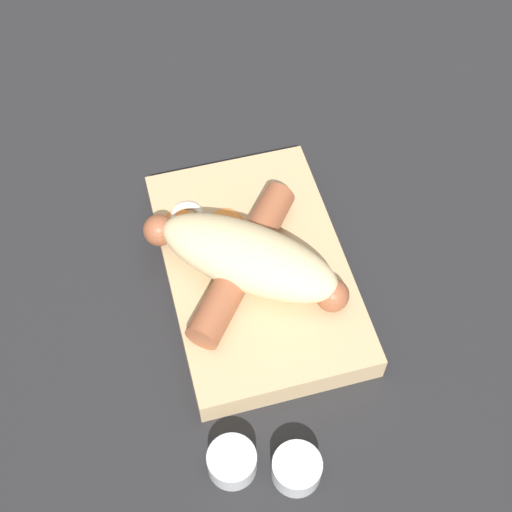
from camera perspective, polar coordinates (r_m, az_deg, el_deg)
name	(u,v)px	position (r m, az deg, el deg)	size (l,w,h in m)	color
ground_plane	(256,278)	(0.69, 0.00, -1.81)	(3.00, 3.00, 0.00)	#232326
food_tray	(256,270)	(0.68, 0.00, -1.16)	(0.26, 0.16, 0.03)	tan
bread_roll	(248,257)	(0.64, -0.62, -0.08)	(0.16, 0.17, 0.05)	beige
sausage	(243,262)	(0.65, -1.04, -0.45)	(0.15, 0.16, 0.03)	#9E5638
pickled_veggies	(200,222)	(0.69, -4.50, 2.70)	(0.07, 0.08, 0.00)	orange
condiment_cup_near	(232,462)	(0.60, -1.93, -16.18)	(0.04, 0.04, 0.02)	silver
condiment_cup_far	(297,469)	(0.60, 3.27, -16.67)	(0.04, 0.04, 0.02)	silver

